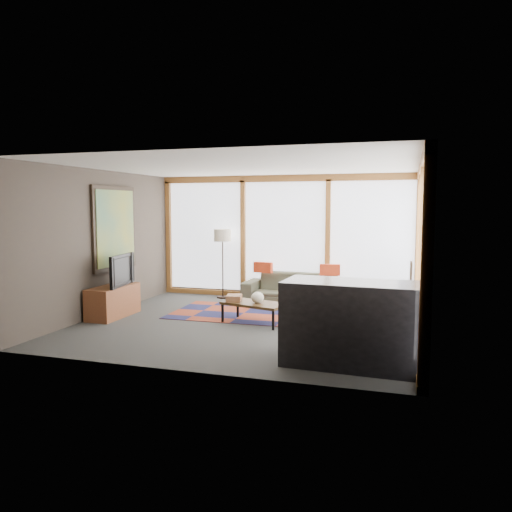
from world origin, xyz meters
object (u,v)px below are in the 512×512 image
(sofa, at_px, (295,289))
(floor_lamp, at_px, (223,264))
(coffee_table, at_px, (255,313))
(bookshelf, at_px, (402,306))
(bar_counter, at_px, (351,324))
(television, at_px, (117,270))
(tv_console, at_px, (113,301))

(sofa, xyz_separation_m, floor_lamp, (-1.62, 0.17, 0.43))
(floor_lamp, relative_size, coffee_table, 1.38)
(floor_lamp, distance_m, bookshelf, 3.90)
(sofa, height_order, bar_counter, bar_counter)
(television, xyz_separation_m, bar_counter, (4.27, -1.55, -0.31))
(coffee_table, distance_m, tv_console, 2.56)
(sofa, distance_m, television, 3.49)
(sofa, relative_size, floor_lamp, 1.41)
(tv_console, distance_m, television, 0.56)
(tv_console, relative_size, bar_counter, 0.67)
(sofa, height_order, tv_console, sofa)
(tv_console, bearing_deg, television, 36.48)
(floor_lamp, xyz_separation_m, coffee_table, (1.35, -2.05, -0.56))
(coffee_table, height_order, television, television)
(sofa, relative_size, television, 2.12)
(coffee_table, height_order, bar_counter, bar_counter)
(floor_lamp, bearing_deg, sofa, -5.85)
(coffee_table, height_order, tv_console, tv_console)
(floor_lamp, height_order, coffee_table, floor_lamp)
(bookshelf, height_order, bar_counter, bar_counter)
(coffee_table, bearing_deg, bar_counter, -44.39)
(tv_console, distance_m, bar_counter, 4.59)
(bar_counter, bearing_deg, coffee_table, 138.29)
(sofa, xyz_separation_m, coffee_table, (-0.27, -1.89, -0.12))
(sofa, bearing_deg, coffee_table, -96.95)
(floor_lamp, height_order, tv_console, floor_lamp)
(coffee_table, bearing_deg, bookshelf, 21.69)
(tv_console, bearing_deg, floor_lamp, 62.42)
(sofa, height_order, coffee_table, sofa)
(coffee_table, distance_m, television, 2.58)
(tv_console, height_order, television, television)
(coffee_table, xyz_separation_m, television, (-2.48, -0.20, 0.65))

